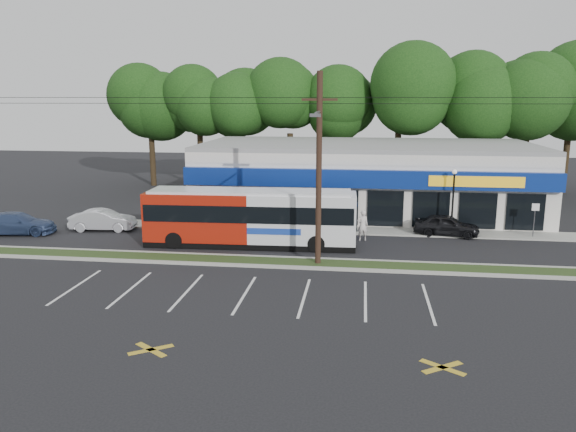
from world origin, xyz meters
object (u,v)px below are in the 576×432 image
(car_blue, at_px, (17,223))
(pedestrian_b, at_px, (311,228))
(metrobus, at_px, (251,216))
(utility_pole, at_px, (316,163))
(sign_post, at_px, (535,214))
(lamp_post, at_px, (453,194))
(car_dark, at_px, (446,225))
(car_silver, at_px, (103,220))
(pedestrian_a, at_px, (363,226))

(car_blue, bearing_deg, pedestrian_b, -97.09)
(car_blue, bearing_deg, metrobus, -102.17)
(utility_pole, relative_size, pedestrian_b, 29.36)
(sign_post, relative_size, metrobus, 0.18)
(lamp_post, relative_size, car_dark, 1.04)
(sign_post, xyz_separation_m, metrobus, (-17.31, -4.07, 0.23))
(utility_pole, bearing_deg, car_dark, 44.09)
(utility_pole, height_order, sign_post, utility_pole)
(utility_pole, relative_size, sign_post, 22.47)
(sign_post, xyz_separation_m, pedestrian_b, (-13.82, -2.56, -0.70))
(metrobus, bearing_deg, car_silver, 164.68)
(utility_pole, height_order, car_blue, utility_pole)
(sign_post, bearing_deg, pedestrian_a, -169.15)
(car_dark, distance_m, car_silver, 22.55)
(lamp_post, height_order, car_dark, lamp_post)
(sign_post, bearing_deg, utility_pole, -149.85)
(car_silver, xyz_separation_m, pedestrian_a, (17.17, -0.47, 0.26))
(metrobus, height_order, pedestrian_a, metrobus)
(utility_pole, height_order, car_silver, utility_pole)
(car_silver, relative_size, pedestrian_a, 2.22)
(car_silver, bearing_deg, metrobus, -109.61)
(utility_pole, xyz_separation_m, car_blue, (-19.76, 4.39, -4.71))
(lamp_post, height_order, car_silver, lamp_post)
(lamp_post, xyz_separation_m, pedestrian_b, (-8.82, -2.79, -1.82))
(lamp_post, relative_size, car_blue, 0.87)
(pedestrian_b, bearing_deg, lamp_post, -160.17)
(pedestrian_a, distance_m, pedestrian_b, 3.18)
(utility_pole, bearing_deg, lamp_post, 43.95)
(metrobus, bearing_deg, car_blue, 175.03)
(car_dark, bearing_deg, metrobus, 117.51)
(car_dark, height_order, pedestrian_b, pedestrian_b)
(sign_post, xyz_separation_m, pedestrian_a, (-10.68, -2.05, -0.60))
(utility_pole, bearing_deg, metrobus, 139.22)
(car_blue, bearing_deg, car_dark, -92.60)
(utility_pole, distance_m, sign_post, 15.71)
(utility_pole, height_order, pedestrian_a, utility_pole)
(car_blue, height_order, pedestrian_b, pedestrian_b)
(pedestrian_a, bearing_deg, sign_post, 177.58)
(metrobus, relative_size, pedestrian_b, 7.39)
(pedestrian_a, bearing_deg, car_silver, -14.84)
(sign_post, xyz_separation_m, car_silver, (-27.85, -1.57, -0.85))
(lamp_post, bearing_deg, car_dark, -139.46)
(utility_pole, xyz_separation_m, sign_post, (13.17, 7.65, -3.86))
(pedestrian_a, bearing_deg, utility_pole, 52.81)
(metrobus, bearing_deg, pedestrian_b, 21.48)
(pedestrian_b, bearing_deg, pedestrian_a, -168.41)
(metrobus, bearing_deg, utility_pole, -42.76)
(pedestrian_a, bearing_deg, pedestrian_b, -3.98)
(utility_pole, bearing_deg, pedestrian_b, 97.31)
(sign_post, bearing_deg, car_dark, -179.20)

